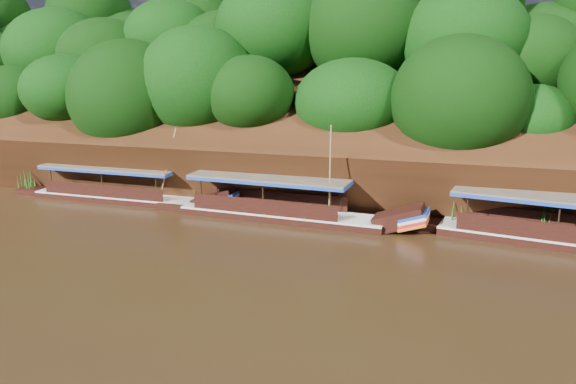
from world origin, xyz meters
name	(u,v)px	position (x,y,z in m)	size (l,w,h in m)	color
ground	(263,273)	(0.00, 0.00, 0.00)	(160.00, 160.00, 0.00)	black
riverbank	(359,149)	(-0.01, 22.73, 1.89)	(120.00, 30.06, 19.40)	black
boat_1	(294,211)	(-1.03, 8.01, 0.55)	(14.16, 3.20, 6.12)	black
boat_2	(131,194)	(-12.18, 8.99, 0.50)	(14.04, 2.35, 5.29)	black
reeds	(270,197)	(-2.98, 9.53, 0.86)	(49.97, 2.67, 2.06)	#206B1A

